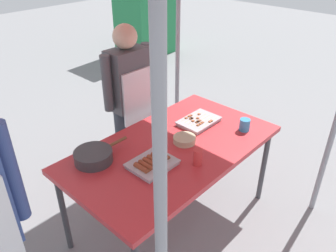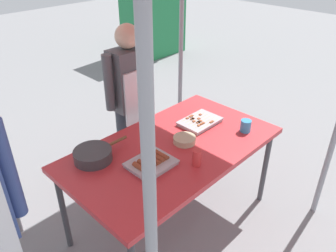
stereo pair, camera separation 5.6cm
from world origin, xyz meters
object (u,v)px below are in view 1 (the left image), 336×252
object	(u,v)px
condiment_bowl	(184,140)
vendor_woman	(129,95)
tray_meat_skewers	(199,121)
drink_cup_near_edge	(198,157)
stall_table	(173,152)
neighbor_stall_right	(146,6)
cooking_wok	(94,156)
tray_grilled_sausages	(152,163)
drink_cup_by_wok	(245,125)

from	to	relation	value
condiment_bowl	vendor_woman	world-z (taller)	vendor_woman
tray_meat_skewers	drink_cup_near_edge	distance (m)	0.56
stall_table	neighbor_stall_right	distance (m)	4.53
stall_table	cooking_wok	bearing A→B (deg)	151.62
condiment_bowl	vendor_woman	xyz separation A→B (m)	(0.11, 0.73, 0.09)
vendor_woman	condiment_bowl	bearing A→B (deg)	81.67
cooking_wok	drink_cup_near_edge	world-z (taller)	drink_cup_near_edge
tray_grilled_sausages	tray_meat_skewers	bearing A→B (deg)	11.26
cooking_wok	neighbor_stall_right	xyz separation A→B (m)	(3.50, 3.11, 0.08)
cooking_wok	neighbor_stall_right	distance (m)	4.69
drink_cup_by_wok	drink_cup_near_edge	bearing A→B (deg)	-178.99
stall_table	drink_cup_near_edge	xyz separation A→B (m)	(-0.05, -0.27, 0.11)
neighbor_stall_right	stall_table	bearing A→B (deg)	-131.50
drink_cup_by_wok	stall_table	bearing A→B (deg)	154.75
cooking_wok	neighbor_stall_right	size ratio (longest dim) A/B	0.24
drink_cup_near_edge	neighbor_stall_right	world-z (taller)	neighbor_stall_right
drink_cup_near_edge	neighbor_stall_right	size ratio (longest dim) A/B	0.07
drink_cup_near_edge	vendor_woman	bearing A→B (deg)	75.27
stall_table	drink_cup_near_edge	bearing A→B (deg)	-101.14
tray_grilled_sausages	cooking_wok	size ratio (longest dim) A/B	0.71
cooking_wok	stall_table	bearing A→B (deg)	-28.38
cooking_wok	drink_cup_near_edge	size ratio (longest dim) A/B	3.56
tray_grilled_sausages	condiment_bowl	world-z (taller)	tray_grilled_sausages
drink_cup_near_edge	vendor_woman	world-z (taller)	vendor_woman
drink_cup_by_wok	vendor_woman	bearing A→B (deg)	109.73
drink_cup_by_wok	condiment_bowl	bearing A→B (deg)	152.93
tray_grilled_sausages	vendor_woman	size ratio (longest dim) A/B	0.20
condiment_bowl	stall_table	bearing A→B (deg)	164.04
cooking_wok	vendor_woman	distance (m)	0.83
cooking_wok	tray_meat_skewers	bearing A→B (deg)	-12.52
condiment_bowl	cooking_wok	bearing A→B (deg)	153.45
tray_grilled_sausages	condiment_bowl	size ratio (longest dim) A/B	1.76
stall_table	drink_cup_near_edge	size ratio (longest dim) A/B	13.48
stall_table	neighbor_stall_right	world-z (taller)	neighbor_stall_right
cooking_wok	condiment_bowl	xyz separation A→B (m)	(0.60, -0.30, -0.02)
tray_meat_skewers	vendor_woman	bearing A→B (deg)	106.69
tray_meat_skewers	neighbor_stall_right	size ratio (longest dim) A/B	0.19
drink_cup_near_edge	drink_cup_by_wok	distance (m)	0.60
tray_meat_skewers	neighbor_stall_right	xyz separation A→B (m)	(2.60, 3.31, 0.11)
stall_table	tray_meat_skewers	xyz separation A→B (m)	(0.39, 0.07, 0.07)
tray_meat_skewers	drink_cup_near_edge	bearing A→B (deg)	-142.49
vendor_woman	drink_cup_near_edge	bearing A→B (deg)	75.27
tray_grilled_sausages	stall_table	bearing A→B (deg)	12.38
condiment_bowl	vendor_woman	distance (m)	0.75
stall_table	condiment_bowl	xyz separation A→B (m)	(0.10, -0.03, 0.08)
vendor_woman	tray_meat_skewers	bearing A→B (deg)	106.69
stall_table	tray_grilled_sausages	xyz separation A→B (m)	(-0.27, -0.06, 0.08)
neighbor_stall_right	drink_cup_near_edge	bearing A→B (deg)	-129.82
vendor_woman	neighbor_stall_right	bearing A→B (deg)	-136.18
tray_meat_skewers	drink_cup_near_edge	size ratio (longest dim) A/B	2.80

